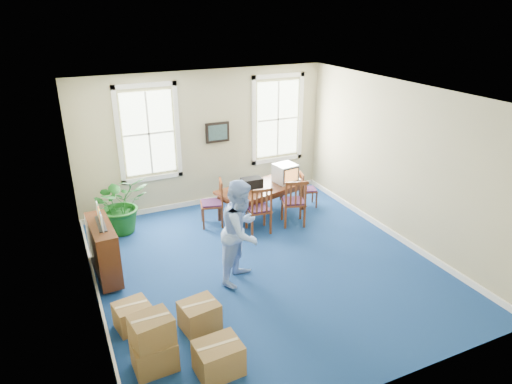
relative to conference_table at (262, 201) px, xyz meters
name	(u,v)px	position (x,y,z in m)	size (l,w,h in m)	color
floor	(264,265)	(-0.91, -2.02, -0.35)	(6.50, 6.50, 0.00)	navy
ceiling	(266,94)	(-0.91, -2.02, 2.85)	(6.50, 6.50, 0.00)	white
wall_back	(205,139)	(-0.91, 1.23, 1.25)	(6.50, 6.50, 0.00)	tan
wall_front	(388,282)	(-0.91, -5.27, 1.25)	(6.50, 6.50, 0.00)	tan
wall_left	(84,218)	(-3.91, -2.02, 1.25)	(6.50, 6.50, 0.00)	tan
wall_right	(400,163)	(2.09, -2.02, 1.25)	(6.50, 6.50, 0.00)	tan
baseboard_back	(208,200)	(-0.91, 1.20, -0.29)	(6.00, 0.04, 0.12)	white
baseboard_left	(100,303)	(-3.88, -2.02, -0.29)	(0.04, 6.50, 0.12)	white
baseboard_right	(390,232)	(2.06, -2.02, -0.29)	(0.04, 6.50, 0.12)	white
window_left	(149,133)	(-2.21, 1.21, 1.55)	(1.40, 0.12, 2.20)	white
window_right	(278,119)	(0.99, 1.21, 1.55)	(1.40, 0.12, 2.20)	white
wall_picture	(218,132)	(-0.61, 1.18, 1.40)	(0.58, 0.06, 0.48)	black
conference_table	(262,201)	(0.00, 0.00, 0.00)	(2.07, 0.94, 0.71)	#492311
crt_tv	(285,173)	(0.61, 0.05, 0.57)	(0.47, 0.51, 0.43)	#B7B7BC
game_console	(297,180)	(0.90, 0.00, 0.38)	(0.15, 0.19, 0.05)	white
equipment_bag	(252,183)	(-0.24, 0.05, 0.47)	(0.45, 0.29, 0.22)	black
chair_near_left	(258,209)	(-0.42, -0.71, 0.18)	(0.48, 0.48, 1.06)	brown
chair_near_right	(293,201)	(0.42, -0.71, 0.19)	(0.49, 0.49, 1.09)	brown
chair_end_left	(211,203)	(-1.23, 0.00, 0.17)	(0.47, 0.47, 1.04)	brown
chair_end_right	(308,189)	(1.23, 0.00, 0.07)	(0.38, 0.38, 0.85)	brown
man	(241,231)	(-1.46, -2.23, 0.58)	(0.91, 0.71, 1.87)	#88ACED
credenza	(104,252)	(-3.65, -1.17, 0.14)	(0.36, 1.26, 0.99)	#492311
brochure_rack	(100,219)	(-3.63, -1.17, 0.80)	(0.13, 0.73, 0.32)	#99999E
potted_plant	(121,204)	(-3.06, 0.51, 0.29)	(1.15, 1.00, 1.28)	#104D14
cardboard_boxes	(167,332)	(-3.16, -3.64, 0.08)	(1.51, 1.51, 0.86)	olive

